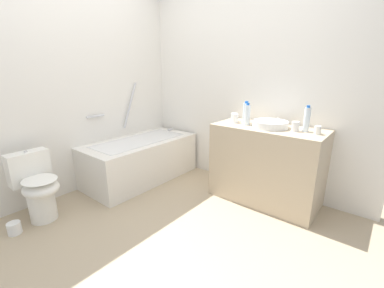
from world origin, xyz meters
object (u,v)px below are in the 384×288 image
Objects in this scene: drinking_glass_2 at (295,126)px; drinking_glass_1 at (234,117)px; sink_faucet at (278,121)px; water_bottle_1 at (247,115)px; toilet at (38,187)px; drinking_glass_3 at (235,119)px; drinking_glass_0 at (318,130)px; water_bottle_2 at (246,113)px; toilet_paper_roll at (14,228)px; water_bottle_0 at (307,119)px; bathtub at (141,158)px; sink_basin at (270,124)px.

drinking_glass_1 is at bearing 85.47° from drinking_glass_2.
sink_faucet is at bearing 49.59° from drinking_glass_2.
water_bottle_1 is 0.23m from drinking_glass_1.
drinking_glass_1 reaches higher than sink_faucet.
toilet is 2.11m from drinking_glass_3.
toilet is 8.57× the size of drinking_glass_0.
water_bottle_2 reaches higher than sink_faucet.
drinking_glass_2 is 0.86× the size of toilet_paper_roll.
water_bottle_0 reaches higher than sink_faucet.
water_bottle_2 is 3.10× the size of drinking_glass_0.
bathtub is 15.38× the size of drinking_glass_2.
drinking_glass_1 is at bearing 83.62° from sink_basin.
sink_faucet is at bearing 0.00° from sink_basin.
water_bottle_2 reaches higher than drinking_glass_1.
water_bottle_1 is 0.17m from drinking_glass_3.
sink_faucet is 0.50m from drinking_glass_0.
drinking_glass_1 is at bearing 56.77° from toilet.
sink_faucet is 0.33m from drinking_glass_2.
water_bottle_1 is (-0.25, 0.24, 0.08)m from sink_faucet.
water_bottle_2 is at bearing -91.98° from drinking_glass_1.
water_bottle_1 reaches higher than drinking_glass_1.
drinking_glass_3 reaches higher than drinking_glass_1.
bathtub is 2.18× the size of toilet.
toilet_paper_roll is (-2.00, 1.81, -0.90)m from water_bottle_0.
drinking_glass_1 is (-0.16, 0.45, 0.02)m from sink_faucet.
water_bottle_1 is at bearing -113.34° from drinking_glass_1.
sink_basin is 0.39m from drinking_glass_3.
toilet_paper_roll is at bearing 137.95° from water_bottle_0.
drinking_glass_1 reaches higher than toilet_paper_roll.
water_bottle_0 reaches higher than toilet_paper_roll.
water_bottle_0 is at bearing -117.20° from sink_faucet.
drinking_glass_0 is 0.85m from drinking_glass_3.
sink_basin is 3.87× the size of drinking_glass_1.
drinking_glass_1 is 0.70m from drinking_glass_2.
drinking_glass_3 reaches higher than drinking_glass_0.
toilet is at bearing 179.01° from bathtub.
drinking_glass_2 reaches higher than sink_faucet.
bathtub reaches higher than drinking_glass_2.
bathtub is at bearing 111.51° from drinking_glass_3.
drinking_glass_2 is 0.65m from drinking_glass_3.
drinking_glass_2 is (-0.05, -0.55, -0.07)m from water_bottle_2.
water_bottle_1 is (-0.04, 0.24, 0.08)m from sink_basin.
toilet is 7.19× the size of drinking_glass_1.
drinking_glass_1 is 2.41m from toilet_paper_roll.
water_bottle_2 is (0.51, -1.22, 0.66)m from bathtub.
sink_faucet is at bearing 62.80° from water_bottle_0.
sink_faucet is 2.75m from toilet_paper_roll.
water_bottle_2 is at bearing 84.81° from drinking_glass_2.
toilet_paper_roll is at bearing 151.08° from drinking_glass_3.
sink_faucet is 0.35m from water_bottle_2.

